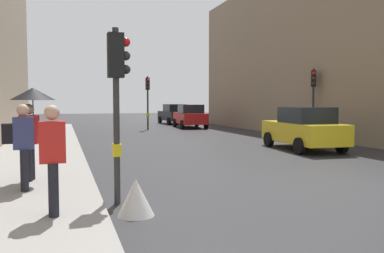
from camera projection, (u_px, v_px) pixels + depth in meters
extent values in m
plane|color=#28282B|center=(355.00, 184.00, 9.43)|extent=(120.00, 120.00, 0.00)
cube|color=gray|center=(36.00, 160.00, 12.77)|extent=(3.06, 40.00, 0.16)
cube|color=gray|center=(370.00, 54.00, 24.86)|extent=(12.00, 26.10, 10.03)
cylinder|color=#2D2D2D|center=(116.00, 117.00, 7.52)|extent=(0.12, 0.12, 3.38)
cube|color=black|center=(116.00, 55.00, 7.45)|extent=(0.30, 0.24, 0.84)
cube|color=yellow|center=(117.00, 150.00, 7.56)|extent=(0.16, 0.20, 0.24)
sphere|color=red|center=(126.00, 42.00, 7.49)|extent=(0.18, 0.18, 0.18)
sphere|color=#2D231E|center=(126.00, 56.00, 7.51)|extent=(0.18, 0.18, 0.18)
sphere|color=#2D231E|center=(126.00, 70.00, 7.52)|extent=(0.18, 0.18, 0.18)
cylinder|color=#2D2D2D|center=(148.00, 103.00, 27.67)|extent=(0.12, 0.12, 3.76)
cube|color=black|center=(148.00, 84.00, 27.59)|extent=(0.25, 0.31, 0.84)
cube|color=yellow|center=(148.00, 115.00, 27.73)|extent=(0.21, 0.17, 0.24)
sphere|color=red|center=(148.00, 80.00, 27.39)|extent=(0.18, 0.18, 0.18)
sphere|color=#2D231E|center=(148.00, 84.00, 27.41)|extent=(0.18, 0.18, 0.18)
sphere|color=#2D231E|center=(148.00, 87.00, 27.43)|extent=(0.18, 0.18, 0.18)
cylinder|color=#2D2D2D|center=(313.00, 104.00, 20.28)|extent=(0.12, 0.12, 3.68)
cube|color=black|center=(314.00, 79.00, 20.20)|extent=(0.36, 0.38, 0.84)
cube|color=yellow|center=(313.00, 120.00, 20.33)|extent=(0.25, 0.24, 0.24)
sphere|color=red|center=(314.00, 73.00, 20.00)|extent=(0.18, 0.18, 0.18)
sphere|color=#2D231E|center=(314.00, 78.00, 20.01)|extent=(0.18, 0.18, 0.18)
sphere|color=#2D231E|center=(314.00, 84.00, 20.03)|extent=(0.18, 0.18, 0.18)
cube|color=black|center=(174.00, 116.00, 35.07)|extent=(2.01, 4.28, 0.80)
cube|color=black|center=(175.00, 108.00, 34.79)|extent=(1.70, 2.08, 0.64)
cylinder|color=black|center=(160.00, 120.00, 36.02)|extent=(0.25, 0.65, 0.64)
cylinder|color=black|center=(178.00, 119.00, 36.67)|extent=(0.25, 0.65, 0.64)
cylinder|color=black|center=(169.00, 121.00, 33.51)|extent=(0.25, 0.65, 0.64)
cylinder|color=black|center=(189.00, 121.00, 34.16)|extent=(0.25, 0.65, 0.64)
cube|color=red|center=(190.00, 118.00, 30.03)|extent=(2.11, 4.32, 0.80)
cube|color=black|center=(191.00, 109.00, 29.75)|extent=(1.75, 2.12, 0.64)
cylinder|color=black|center=(175.00, 123.00, 31.15)|extent=(0.27, 0.65, 0.64)
cylinder|color=black|center=(197.00, 122.00, 31.58)|extent=(0.27, 0.65, 0.64)
cylinder|color=black|center=(182.00, 125.00, 28.53)|extent=(0.27, 0.65, 0.64)
cylinder|color=black|center=(206.00, 124.00, 28.97)|extent=(0.27, 0.65, 0.64)
cube|color=yellow|center=(303.00, 132.00, 16.23)|extent=(2.12, 4.33, 0.80)
cube|color=black|center=(306.00, 115.00, 15.94)|extent=(1.75, 2.12, 0.64)
cylinder|color=black|center=(269.00, 139.00, 17.35)|extent=(0.27, 0.66, 0.64)
cylinder|color=black|center=(305.00, 138.00, 17.78)|extent=(0.27, 0.66, 0.64)
cylinder|color=black|center=(300.00, 146.00, 14.73)|extent=(0.27, 0.66, 0.64)
cylinder|color=black|center=(342.00, 145.00, 15.16)|extent=(0.27, 0.66, 0.64)
cylinder|color=black|center=(31.00, 161.00, 9.18)|extent=(0.16, 0.16, 0.85)
cylinder|color=black|center=(29.00, 163.00, 8.98)|extent=(0.16, 0.16, 0.85)
cube|color=red|center=(29.00, 130.00, 9.03)|extent=(0.45, 0.34, 0.66)
sphere|color=tan|center=(29.00, 109.00, 9.00)|extent=(0.24, 0.24, 0.24)
cylinder|color=black|center=(33.00, 119.00, 9.03)|extent=(0.02, 0.02, 0.90)
cone|color=black|center=(33.00, 94.00, 8.99)|extent=(1.00, 1.00, 0.28)
cylinder|color=black|center=(24.00, 169.00, 8.16)|extent=(0.16, 0.16, 0.85)
cylinder|color=black|center=(24.00, 171.00, 7.97)|extent=(0.16, 0.16, 0.85)
cube|color=navy|center=(23.00, 133.00, 8.02)|extent=(0.42, 0.29, 0.66)
sphere|color=tan|center=(23.00, 110.00, 7.99)|extent=(0.24, 0.24, 0.24)
cube|color=black|center=(7.00, 134.00, 7.90)|extent=(0.22, 0.30, 0.40)
cylinder|color=black|center=(54.00, 188.00, 6.39)|extent=(0.16, 0.16, 0.85)
cylinder|color=black|center=(53.00, 190.00, 6.20)|extent=(0.16, 0.16, 0.85)
cube|color=red|center=(53.00, 142.00, 6.24)|extent=(0.40, 0.26, 0.66)
sphere|color=tan|center=(52.00, 113.00, 6.21)|extent=(0.24, 0.24, 0.24)
cone|color=silver|center=(136.00, 197.00, 6.81)|extent=(0.64, 0.64, 0.65)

